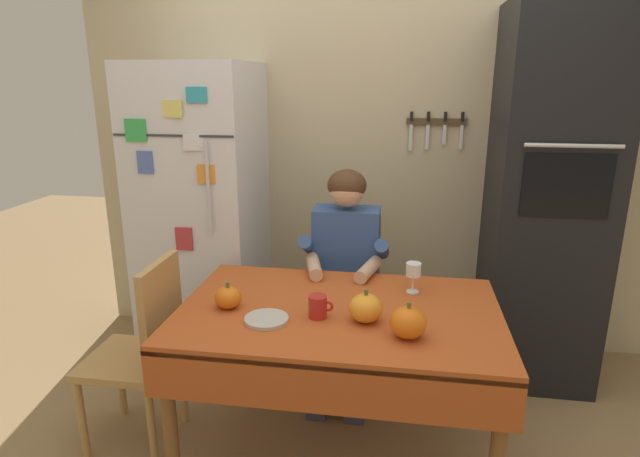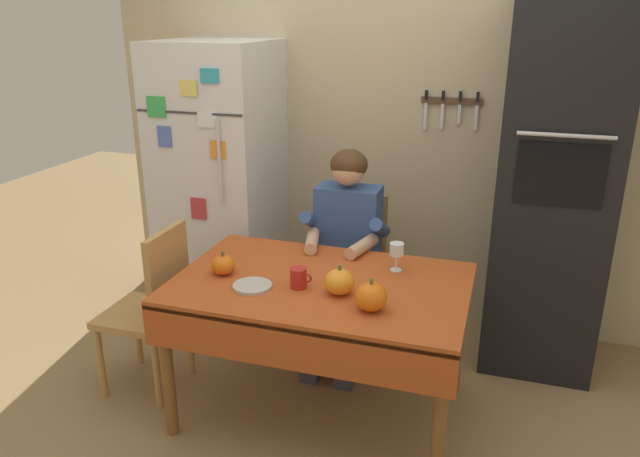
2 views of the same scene
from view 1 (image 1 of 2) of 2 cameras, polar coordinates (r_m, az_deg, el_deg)
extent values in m
cube|color=#BCAD89|center=(3.36, 5.68, 9.07)|extent=(3.70, 0.10, 2.60)
cube|color=#4C3823|center=(3.28, 12.64, 11.37)|extent=(0.36, 0.02, 0.04)
cube|color=silver|center=(3.28, 9.89, 9.77)|extent=(0.02, 0.01, 0.16)
cube|color=black|center=(3.27, 10.00, 12.01)|extent=(0.02, 0.01, 0.06)
cube|color=silver|center=(3.28, 11.66, 9.77)|extent=(0.02, 0.01, 0.15)
cube|color=black|center=(3.27, 11.79, 11.92)|extent=(0.02, 0.01, 0.06)
cube|color=silver|center=(3.29, 13.45, 9.95)|extent=(0.02, 0.01, 0.12)
cube|color=black|center=(3.27, 13.57, 11.82)|extent=(0.02, 0.01, 0.06)
cube|color=silver|center=(3.30, 15.19, 9.61)|extent=(0.02, 0.01, 0.14)
cube|color=black|center=(3.28, 15.35, 11.71)|extent=(0.02, 0.01, 0.06)
cube|color=silver|center=(3.28, -12.71, 1.43)|extent=(0.68, 0.68, 1.80)
cylinder|color=silver|center=(2.83, -12.13, 4.35)|extent=(0.02, 0.02, 0.50)
cube|color=#333335|center=(2.87, -15.86, 9.75)|extent=(0.67, 0.01, 0.01)
cube|color=teal|center=(2.80, -13.36, 14.05)|extent=(0.11, 0.01, 0.08)
cube|color=#E5D666|center=(2.85, -15.86, 12.49)|extent=(0.11, 0.02, 0.09)
cube|color=green|center=(2.96, -19.54, 10.09)|extent=(0.12, 0.01, 0.12)
cube|color=silver|center=(2.83, -13.64, 9.15)|extent=(0.11, 0.02, 0.09)
cube|color=#B73338|center=(2.97, -14.65, -1.11)|extent=(0.10, 0.01, 0.13)
cube|color=#4C66B7|center=(2.96, -18.59, 6.87)|extent=(0.09, 0.01, 0.12)
cube|color=orange|center=(2.83, -12.35, 5.83)|extent=(0.10, 0.02, 0.10)
cube|color=black|center=(3.16, 23.58, 2.71)|extent=(0.60, 0.60, 2.10)
cube|color=black|center=(2.84, 25.37, 4.23)|extent=(0.42, 0.01, 0.32)
cylinder|color=silver|center=(2.79, 26.01, 8.14)|extent=(0.45, 0.02, 0.02)
cylinder|color=brown|center=(2.34, -16.09, -20.06)|extent=(0.06, 0.06, 0.70)
cylinder|color=brown|center=(2.96, -9.70, -11.50)|extent=(0.06, 0.06, 0.70)
cylinder|color=brown|center=(2.85, 16.26, -13.10)|extent=(0.06, 0.06, 0.70)
cube|color=#B24C1E|center=(2.32, 2.08, -9.18)|extent=(1.40, 0.90, 0.04)
cube|color=#B24C1E|center=(1.98, 0.40, -17.25)|extent=(1.40, 0.01, 0.20)
cube|color=#9E6B33|center=(3.06, 2.87, -8.53)|extent=(0.40, 0.40, 0.04)
cube|color=#9E6B33|center=(3.13, 3.29, -2.87)|extent=(0.36, 0.04, 0.48)
cylinder|color=#9E6B33|center=(3.04, -0.83, -13.51)|extent=(0.04, 0.04, 0.41)
cylinder|color=#9E6B33|center=(3.33, 0.18, -10.65)|extent=(0.04, 0.04, 0.41)
cylinder|color=#9E6B33|center=(3.01, 5.76, -13.95)|extent=(0.04, 0.04, 0.41)
cylinder|color=#9E6B33|center=(3.30, 6.13, -11.01)|extent=(0.04, 0.04, 0.41)
cube|color=#38384C|center=(2.94, -0.14, -18.45)|extent=(0.10, 0.22, 0.08)
cube|color=#38384C|center=(2.92, 3.95, -18.76)|extent=(0.10, 0.22, 0.08)
cylinder|color=#38384C|center=(2.89, 0.05, -14.68)|extent=(0.09, 0.09, 0.38)
cylinder|color=#38384C|center=(2.87, 4.14, -14.96)|extent=(0.09, 0.09, 0.38)
cube|color=#38384C|center=(2.90, 0.75, -8.50)|extent=(0.12, 0.40, 0.11)
cube|color=#38384C|center=(2.88, 4.33, -8.72)|extent=(0.12, 0.40, 0.11)
cube|color=#33518E|center=(2.90, 2.88, -2.41)|extent=(0.36, 0.20, 0.48)
cylinder|color=#33518E|center=(2.84, -1.27, -1.89)|extent=(0.07, 0.26, 0.18)
cylinder|color=#33518E|center=(2.80, 6.81, -2.27)|extent=(0.07, 0.26, 0.18)
cylinder|color=#D8A884|center=(2.69, -0.65, -4.17)|extent=(0.13, 0.27, 0.07)
cylinder|color=#D8A884|center=(2.66, 5.31, -4.48)|extent=(0.13, 0.27, 0.07)
sphere|color=#D8A884|center=(2.78, 2.94, 4.31)|extent=(0.19, 0.19, 0.19)
ellipsoid|color=#472D19|center=(2.79, 2.97, 4.75)|extent=(0.21, 0.21, 0.17)
cube|color=tan|center=(2.68, -20.04, -13.37)|extent=(0.40, 0.40, 0.04)
cube|color=tan|center=(2.49, -16.94, -8.79)|extent=(0.04, 0.36, 0.48)
cylinder|color=tan|center=(3.00, -20.97, -15.13)|extent=(0.04, 0.04, 0.41)
cylinder|color=tan|center=(2.86, -14.79, -16.21)|extent=(0.04, 0.04, 0.41)
cylinder|color=tan|center=(2.76, -24.59, -18.50)|extent=(0.04, 0.04, 0.41)
cylinder|color=tan|center=(2.61, -17.93, -20.00)|extent=(0.04, 0.04, 0.41)
cylinder|color=#B2231E|center=(2.21, -0.26, -8.54)|extent=(0.08, 0.08, 0.10)
torus|color=#B2231E|center=(2.20, 0.87, -8.50)|extent=(0.05, 0.01, 0.05)
cylinder|color=white|center=(2.51, 10.07, -6.82)|extent=(0.06, 0.06, 0.01)
cylinder|color=white|center=(2.49, 10.12, -5.93)|extent=(0.01, 0.01, 0.08)
cylinder|color=white|center=(2.47, 10.20, -4.42)|extent=(0.07, 0.07, 0.06)
ellipsoid|color=orange|center=(2.07, 9.64, -10.11)|extent=(0.14, 0.14, 0.13)
cylinder|color=#4C6023|center=(2.04, 9.73, -8.25)|extent=(0.02, 0.02, 0.02)
ellipsoid|color=orange|center=(2.18, 5.02, -8.67)|extent=(0.14, 0.14, 0.12)
cylinder|color=#4C6023|center=(2.15, 5.06, -6.96)|extent=(0.02, 0.02, 0.02)
ellipsoid|color=orange|center=(2.33, -10.02, -7.44)|extent=(0.12, 0.12, 0.10)
cylinder|color=#4C6023|center=(2.31, -10.09, -6.08)|extent=(0.02, 0.02, 0.02)
cylinder|color=#B7B2A8|center=(2.20, -5.88, -9.85)|extent=(0.18, 0.18, 0.02)
camera|label=2|loc=(0.75, 139.86, 7.08)|focal=33.89mm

